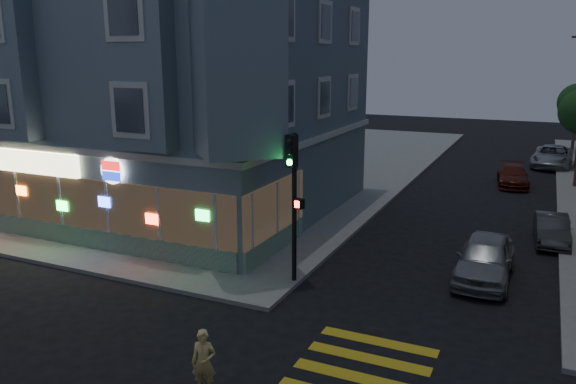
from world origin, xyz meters
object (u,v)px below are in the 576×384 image
Objects in this scene: traffic_signal at (293,184)px; parked_car_a at (485,258)px; running_child at (204,362)px; parked_car_d at (552,156)px; parked_car_c at (513,176)px; fire_hydrant at (567,227)px; parked_car_b at (551,229)px.

parked_car_a is at bearing 44.83° from traffic_signal.
traffic_signal is (-5.78, -3.28, 2.78)m from parked_car_a.
running_child is 11.03m from parked_car_a.
running_child is 33.74m from parked_car_d.
running_child is at bearing -116.70° from parked_car_a.
parked_car_c is 0.78× the size of parked_car_d.
parked_car_c reaches higher than fire_hydrant.
fire_hydrant is at bearing 44.97° from running_child.
traffic_signal reaches higher than parked_car_b.
parked_car_d is 1.06× the size of traffic_signal.
parked_car_d is at bearing 67.43° from parked_car_c.
parked_car_a is at bearing -116.32° from parked_car_b.
parked_car_a is 15.81m from parked_car_c.
parked_car_a is (5.10, 9.78, -0.02)m from running_child.
parked_car_d is 6.73× the size of fire_hydrant.
fire_hydrant is (2.70, 5.96, -0.19)m from parked_car_a.
traffic_signal is 12.89m from fire_hydrant.
traffic_signal is at bearing -149.60° from parked_car_a.
parked_car_b is 0.71× the size of traffic_signal.
parked_car_b is at bearing -85.81° from parked_car_d.
parked_car_d reaches higher than parked_car_c.
parked_car_a is 1.08× the size of parked_car_c.
traffic_signal reaches higher than parked_car_d.
traffic_signal is (-7.88, -8.48, 2.95)m from parked_car_b.
parked_car_d is at bearing 91.99° from fire_hydrant.
fire_hydrant is at bearing 66.43° from parked_car_a.
parked_car_d is at bearing 85.68° from parked_car_b.
traffic_signal is (-0.68, 6.50, 2.75)m from running_child.
parked_car_d is 27.75m from traffic_signal.
fire_hydrant is (0.60, -17.23, -0.17)m from parked_car_d.
parked_car_d reaches higher than parked_car_b.
fire_hydrant is at bearing -81.35° from parked_car_c.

